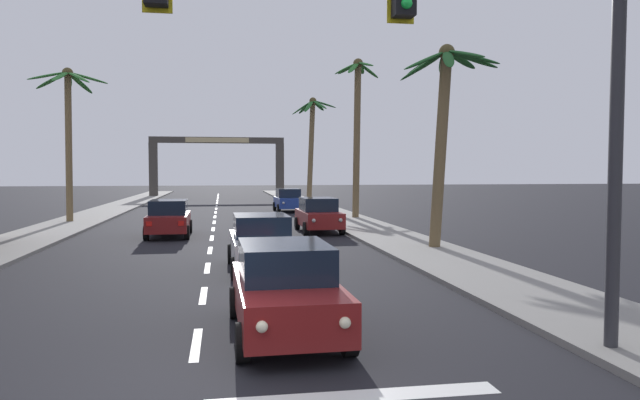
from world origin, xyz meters
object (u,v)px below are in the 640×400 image
(palm_right_second, at_px, (444,108))
(town_gateway_arch, at_px, (218,158))
(traffic_signal_mast, at_px, (411,32))
(sedan_third_in_queue, at_px, (261,242))
(sedan_parked_mid_kerb, at_px, (288,200))
(palm_left_third, at_px, (68,114))
(sedan_parked_nearest_kerb, at_px, (319,215))
(palm_right_farthest, at_px, (312,136))
(palm_right_third, at_px, (357,118))
(sedan_lead_at_stop_bar, at_px, (285,289))
(sedan_oncoming_far, at_px, (169,218))

(palm_right_second, xyz_separation_m, town_gateway_arch, (-8.73, 47.30, -0.93))
(traffic_signal_mast, height_order, sedan_third_in_queue, traffic_signal_mast)
(sedan_third_in_queue, height_order, sedan_parked_mid_kerb, same)
(sedan_third_in_queue, bearing_deg, palm_left_third, 119.21)
(sedan_parked_nearest_kerb, relative_size, palm_right_farthest, 0.49)
(traffic_signal_mast, distance_m, palm_right_third, 27.04)
(palm_right_farthest, relative_size, town_gateway_arch, 0.60)
(palm_left_third, bearing_deg, sedan_lead_at_stop_bar, -68.39)
(sedan_lead_at_stop_bar, relative_size, town_gateway_arch, 0.29)
(sedan_oncoming_far, distance_m, sedan_parked_mid_kerb, 16.78)
(palm_right_second, bearing_deg, sedan_third_in_queue, -154.93)
(palm_right_farthest, bearing_deg, town_gateway_arch, 112.60)
(sedan_third_in_queue, bearing_deg, sedan_parked_mid_kerb, 81.70)
(traffic_signal_mast, distance_m, sedan_third_in_queue, 10.20)
(traffic_signal_mast, relative_size, palm_right_farthest, 1.19)
(traffic_signal_mast, height_order, sedan_oncoming_far, traffic_signal_mast)
(traffic_signal_mast, distance_m, town_gateway_arch, 59.84)
(traffic_signal_mast, bearing_deg, sedan_oncoming_far, 105.49)
(sedan_lead_at_stop_bar, distance_m, sedan_oncoming_far, 17.16)
(sedan_parked_mid_kerb, distance_m, palm_right_farthest, 8.69)
(palm_right_second, xyz_separation_m, palm_right_third, (-0.08, 14.04, 0.88))
(palm_right_third, relative_size, palm_right_farthest, 1.07)
(sedan_parked_mid_kerb, bearing_deg, palm_right_farthest, 67.12)
(sedan_parked_nearest_kerb, bearing_deg, palm_right_third, 62.80)
(sedan_lead_at_stop_bar, distance_m, town_gateway_arch, 57.80)
(sedan_parked_mid_kerb, distance_m, palm_left_third, 16.22)
(palm_right_third, bearing_deg, traffic_signal_mast, -101.43)
(palm_right_second, height_order, palm_right_third, palm_right_third)
(sedan_parked_nearest_kerb, distance_m, palm_left_third, 15.74)
(sedan_oncoming_far, xyz_separation_m, palm_left_third, (-6.10, 7.55, 5.32))
(sedan_third_in_queue, height_order, town_gateway_arch, town_gateway_arch)
(traffic_signal_mast, relative_size, sedan_parked_mid_kerb, 2.45)
(sedan_parked_nearest_kerb, distance_m, town_gateway_arch, 40.58)
(sedan_parked_nearest_kerb, height_order, palm_right_third, palm_right_third)
(sedan_oncoming_far, height_order, palm_right_second, palm_right_second)
(sedan_parked_nearest_kerb, distance_m, palm_right_second, 9.23)
(sedan_lead_at_stop_bar, bearing_deg, sedan_third_in_queue, 89.76)
(sedan_parked_mid_kerb, bearing_deg, sedan_parked_nearest_kerb, -90.52)
(traffic_signal_mast, height_order, sedan_parked_mid_kerb, traffic_signal_mast)
(sedan_oncoming_far, relative_size, town_gateway_arch, 0.29)
(palm_left_third, bearing_deg, palm_right_farthest, 41.32)
(sedan_third_in_queue, relative_size, sedan_parked_nearest_kerb, 1.00)
(sedan_third_in_queue, height_order, sedan_oncoming_far, same)
(traffic_signal_mast, distance_m, palm_right_second, 13.58)
(sedan_parked_mid_kerb, distance_m, town_gateway_arch, 26.49)
(sedan_parked_mid_kerb, height_order, palm_right_third, palm_right_third)
(traffic_signal_mast, bearing_deg, sedan_parked_mid_kerb, 86.68)
(palm_left_third, relative_size, palm_right_farthest, 0.96)
(sedan_lead_at_stop_bar, distance_m, palm_right_third, 25.97)
(sedan_parked_nearest_kerb, bearing_deg, palm_right_farthest, 82.17)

